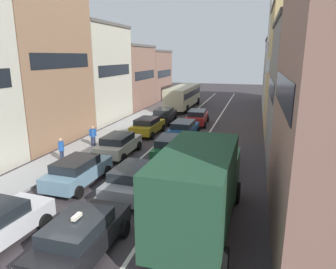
# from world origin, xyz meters

# --- Properties ---
(sidewalk_left) EXTENTS (2.60, 64.00, 0.14)m
(sidewalk_left) POSITION_xyz_m (-6.70, 20.00, 0.07)
(sidewalk_left) COLOR #ADADAD
(sidewalk_left) RESTS_ON ground
(lane_stripe_left) EXTENTS (0.16, 60.00, 0.01)m
(lane_stripe_left) POSITION_xyz_m (-1.70, 20.00, 0.01)
(lane_stripe_left) COLOR silver
(lane_stripe_left) RESTS_ON ground
(lane_stripe_right) EXTENTS (0.16, 60.00, 0.01)m
(lane_stripe_right) POSITION_xyz_m (1.70, 20.00, 0.01)
(lane_stripe_right) COLOR silver
(lane_stripe_right) RESTS_ON ground
(building_row_left) EXTENTS (7.20, 43.90, 11.88)m
(building_row_left) POSITION_xyz_m (-12.00, 20.33, 4.90)
(building_row_left) COLOR beige
(building_row_left) RESTS_ON ground
(building_row_right) EXTENTS (7.20, 43.90, 14.08)m
(building_row_right) POSITION_xyz_m (9.90, 22.44, 5.51)
(building_row_right) COLOR #B2ADA3
(building_row_right) RESTS_ON ground
(removalist_box_truck) EXTENTS (2.79, 7.73, 3.58)m
(removalist_box_truck) POSITION_xyz_m (3.70, 3.64, 1.97)
(removalist_box_truck) COLOR #1E5933
(removalist_box_truck) RESTS_ON ground
(taxi_centre_lane_front) EXTENTS (2.06, 4.30, 1.66)m
(taxi_centre_lane_front) POSITION_xyz_m (0.10, 0.93, 0.80)
(taxi_centre_lane_front) COLOR black
(taxi_centre_lane_front) RESTS_ON ground
(sedan_centre_lane_second) EXTENTS (2.17, 4.35, 1.49)m
(sedan_centre_lane_second) POSITION_xyz_m (-0.06, 6.08, 0.80)
(sedan_centre_lane_second) COLOR gray
(sedan_centre_lane_second) RESTS_ON ground
(wagon_left_lane_second) EXTENTS (2.13, 4.34, 1.49)m
(wagon_left_lane_second) POSITION_xyz_m (-3.34, 6.24, 0.80)
(wagon_left_lane_second) COLOR #759EB7
(wagon_left_lane_second) RESTS_ON ground
(hatchback_centre_lane_third) EXTENTS (2.27, 4.40, 1.49)m
(hatchback_centre_lane_third) POSITION_xyz_m (0.20, 11.91, 0.80)
(hatchback_centre_lane_third) COLOR #19592D
(hatchback_centre_lane_third) RESTS_ON ground
(sedan_left_lane_third) EXTENTS (2.13, 4.33, 1.49)m
(sedan_left_lane_third) POSITION_xyz_m (-3.40, 11.48, 0.80)
(sedan_left_lane_third) COLOR beige
(sedan_left_lane_third) RESTS_ON ground
(coupe_centre_lane_fourth) EXTENTS (2.11, 4.32, 1.49)m
(coupe_centre_lane_fourth) POSITION_xyz_m (-0.11, 17.09, 0.80)
(coupe_centre_lane_fourth) COLOR #194C8C
(coupe_centre_lane_fourth) RESTS_ON ground
(sedan_left_lane_fourth) EXTENTS (2.14, 4.34, 1.49)m
(sedan_left_lane_fourth) POSITION_xyz_m (-3.43, 17.49, 0.80)
(sedan_left_lane_fourth) COLOR #B29319
(sedan_left_lane_fourth) RESTS_ON ground
(sedan_centre_lane_fifth) EXTENTS (2.26, 4.39, 1.49)m
(sedan_centre_lane_fifth) POSITION_xyz_m (-0.01, 22.59, 0.80)
(sedan_centre_lane_fifth) COLOR #A51E1E
(sedan_centre_lane_fifth) RESTS_ON ground
(sedan_left_lane_fifth) EXTENTS (2.24, 4.39, 1.49)m
(sedan_left_lane_fifth) POSITION_xyz_m (-3.45, 22.51, 0.80)
(sedan_left_lane_fifth) COLOR black
(sedan_left_lane_fifth) RESTS_ON ground
(sedan_right_lane_behind_truck) EXTENTS (2.20, 4.37, 1.49)m
(sedan_right_lane_behind_truck) POSITION_xyz_m (3.21, 10.81, 0.80)
(sedan_right_lane_behind_truck) COLOR silver
(sedan_right_lane_behind_truck) RESTS_ON ground
(bus_mid_queue_primary) EXTENTS (2.84, 10.51, 2.90)m
(bus_mid_queue_primary) POSITION_xyz_m (-3.57, 31.64, 1.76)
(bus_mid_queue_primary) COLOR #BFB793
(bus_mid_queue_primary) RESTS_ON ground
(pedestrian_near_kerb) EXTENTS (0.34, 0.54, 1.66)m
(pedestrian_near_kerb) POSITION_xyz_m (-6.26, 9.01, 0.95)
(pedestrian_near_kerb) COLOR #262D47
(pedestrian_near_kerb) RESTS_ON ground
(pedestrian_far_sidewalk) EXTENTS (0.46, 0.35, 1.66)m
(pedestrian_far_sidewalk) POSITION_xyz_m (-6.07, 12.68, 0.95)
(pedestrian_far_sidewalk) COLOR #262D47
(pedestrian_far_sidewalk) RESTS_ON ground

